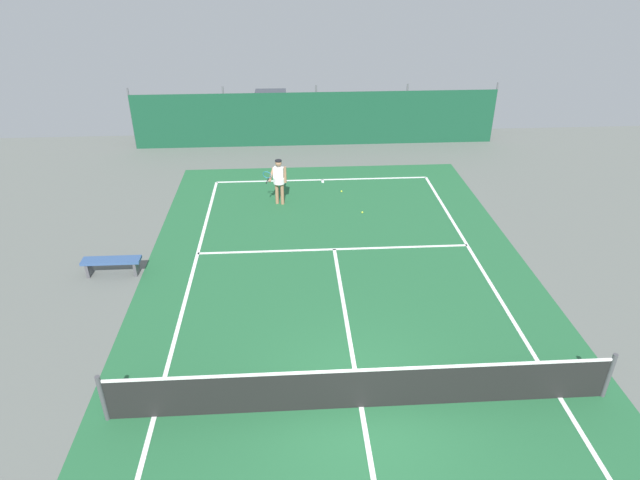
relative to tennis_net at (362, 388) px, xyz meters
The scene contains 9 objects.
ground_plane 0.51m from the tennis_net, ahead, with size 36.00×36.00×0.00m, color slate.
court_surface 0.51m from the tennis_net, ahead, with size 11.02×26.60×0.01m.
tennis_net is the anchor object (origin of this frame).
back_fence 16.59m from the tennis_net, 90.00° to the left, with size 16.30×0.98×2.70m.
tennis_player 9.95m from the tennis_net, 99.63° to the left, with size 0.82×0.67×1.64m.
tennis_ball_near_player 10.71m from the tennis_net, 86.58° to the left, with size 0.07×0.07×0.07m, color #CCDB33.
tennis_ball_midcourt 8.94m from the tennis_net, 82.42° to the left, with size 0.07×0.07×0.07m, color #CCDB33.
parked_car 19.15m from the tennis_net, 96.29° to the left, with size 2.07×4.23×1.68m.
courtside_bench 8.30m from the tennis_net, 139.47° to the left, with size 1.60×0.40×0.49m.
Camera 1 is at (-1.33, -7.96, 8.26)m, focal length 30.72 mm.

